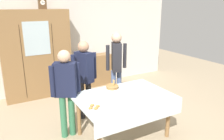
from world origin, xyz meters
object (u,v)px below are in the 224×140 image
object	(u,v)px
pastry_plate	(94,108)
spoon_center	(132,87)
book_stack	(92,54)
tea_cup_near_left	(130,95)
bookshelf_low	(93,70)
tea_cup_center	(87,93)
wall_cabinet	(37,55)
tea_cup_front_edge	(141,85)
spoon_far_right	(117,95)
person_by_cabinet	(116,62)
dining_table	(125,102)
tea_cup_mid_right	(139,89)
tea_cup_far_left	(125,102)
person_beside_shelf	(84,73)
mantel_clock	(42,4)
bread_basket	(112,87)
spoon_far_left	(137,93)
person_behind_table_right	(66,86)

from	to	relation	value
pastry_plate	spoon_center	world-z (taller)	pastry_plate
book_stack	pastry_plate	size ratio (longest dim) A/B	0.71
pastry_plate	spoon_center	distance (m)	1.07
pastry_plate	tea_cup_near_left	bearing A→B (deg)	8.21
bookshelf_low	tea_cup_center	distance (m)	2.53
wall_cabinet	tea_cup_front_edge	distance (m)	2.75
spoon_far_right	person_by_cabinet	xyz separation A→B (m)	(0.64, 1.11, 0.25)
dining_table	tea_cup_mid_right	world-z (taller)	tea_cup_mid_right
dining_table	tea_cup_far_left	world-z (taller)	tea_cup_far_left
book_stack	spoon_far_right	world-z (taller)	book_stack
spoon_center	person_beside_shelf	bearing A→B (deg)	133.44
spoon_far_right	person_beside_shelf	bearing A→B (deg)	105.38
tea_cup_far_left	person_beside_shelf	distance (m)	1.24
tea_cup_far_left	pastry_plate	bearing A→B (deg)	171.62
mantel_clock	book_stack	world-z (taller)	mantel_clock
dining_table	tea_cup_mid_right	xyz separation A→B (m)	(0.38, 0.12, 0.13)
person_beside_shelf	person_by_cabinet	bearing A→B (deg)	15.85
tea_cup_far_left	bread_basket	distance (m)	0.67
wall_cabinet	bookshelf_low	bearing A→B (deg)	1.93
tea_cup_near_left	bread_basket	world-z (taller)	bread_basket
spoon_far_right	person_beside_shelf	size ratio (longest dim) A/B	0.07
pastry_plate	spoon_far_right	bearing A→B (deg)	26.94
spoon_far_left	person_by_cabinet	distance (m)	1.29
mantel_clock	spoon_far_right	xyz separation A→B (m)	(0.58, -2.47, -1.50)
bread_basket	pastry_plate	bearing A→B (deg)	-137.73
tea_cup_center	person_beside_shelf	world-z (taller)	person_beside_shelf
tea_cup_center	person_behind_table_right	bearing A→B (deg)	161.56
tea_cup_near_left	book_stack	bearing A→B (deg)	78.91
mantel_clock	spoon_center	world-z (taller)	mantel_clock
wall_cabinet	spoon_far_left	xyz separation A→B (m)	(1.16, -2.59, -0.30)
person_by_cabinet	mantel_clock	bearing A→B (deg)	131.87
tea_cup_far_left	pastry_plate	xyz separation A→B (m)	(-0.50, 0.07, -0.01)
dining_table	bookshelf_low	size ratio (longest dim) A/B	1.47
tea_cup_front_edge	pastry_plate	xyz separation A→B (m)	(-1.17, -0.42, -0.01)
tea_cup_front_edge	person_behind_table_right	distance (m)	1.41
tea_cup_near_left	bread_basket	xyz separation A→B (m)	(-0.07, 0.48, 0.01)
tea_cup_far_left	bread_basket	size ratio (longest dim) A/B	0.54
tea_cup_mid_right	person_beside_shelf	size ratio (longest dim) A/B	0.08
tea_cup_far_left	person_behind_table_right	xyz separation A→B (m)	(-0.71, 0.75, 0.14)
spoon_far_right	person_beside_shelf	world-z (taller)	person_beside_shelf
tea_cup_front_edge	tea_cup_far_left	bearing A→B (deg)	-143.62
book_stack	tea_cup_center	world-z (taller)	book_stack
tea_cup_near_left	spoon_far_right	distance (m)	0.24
wall_cabinet	mantel_clock	xyz separation A→B (m)	(0.24, -0.00, 1.19)
tea_cup_center	person_behind_table_right	distance (m)	0.37
tea_cup_mid_right	spoon_center	bearing A→B (deg)	103.73
pastry_plate	person_behind_table_right	bearing A→B (deg)	106.94
bookshelf_low	book_stack	bearing A→B (deg)	0.00
wall_cabinet	tea_cup_front_edge	world-z (taller)	wall_cabinet
tea_cup_mid_right	dining_table	bearing A→B (deg)	-162.76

